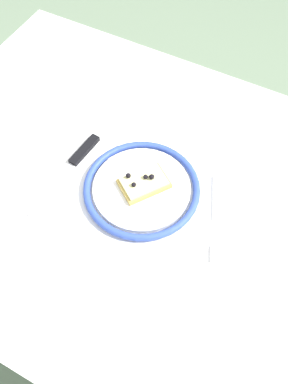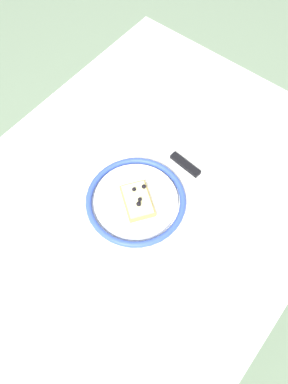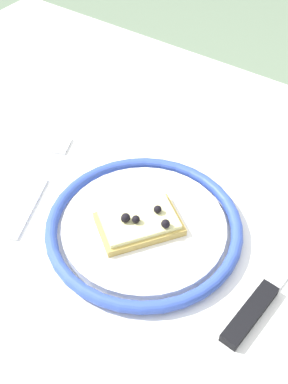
% 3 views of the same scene
% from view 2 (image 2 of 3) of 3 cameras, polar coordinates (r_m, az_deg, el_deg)
% --- Properties ---
extents(ground_plane, '(6.00, 6.00, 0.00)m').
position_cam_2_polar(ground_plane, '(1.69, -1.25, -14.26)').
color(ground_plane, slate).
extents(dining_table, '(1.17, 0.83, 0.78)m').
position_cam_2_polar(dining_table, '(1.03, -1.98, -4.72)').
color(dining_table, white).
rests_on(dining_table, ground_plane).
extents(plate, '(0.25, 0.25, 0.02)m').
position_cam_2_polar(plate, '(0.96, -1.29, -1.19)').
color(plate, white).
rests_on(plate, dining_table).
extents(pizza_slice_near, '(0.11, 0.12, 0.03)m').
position_cam_2_polar(pizza_slice_near, '(0.94, -0.95, -1.21)').
color(pizza_slice_near, tan).
rests_on(pizza_slice_near, plate).
extents(knife, '(0.04, 0.24, 0.01)m').
position_cam_2_polar(knife, '(1.03, 4.67, 5.05)').
color(knife, silver).
rests_on(knife, dining_table).
extents(fork, '(0.09, 0.19, 0.00)m').
position_cam_2_polar(fork, '(0.91, -7.25, -8.99)').
color(fork, silver).
rests_on(fork, dining_table).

